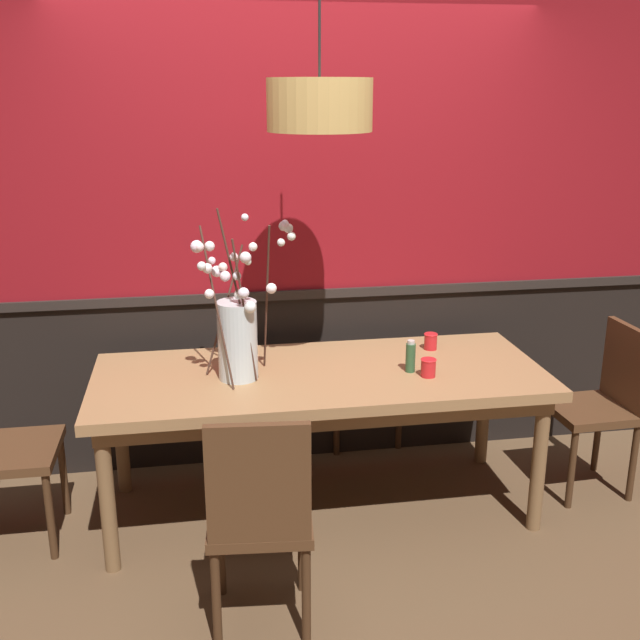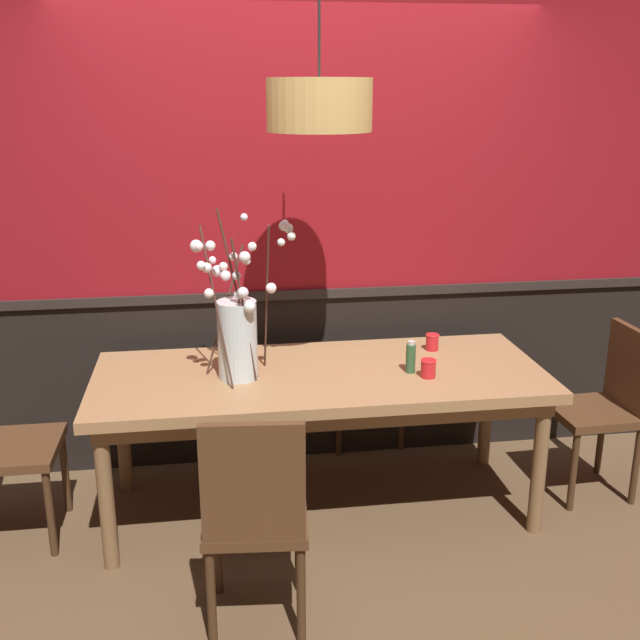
% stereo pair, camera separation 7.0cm
% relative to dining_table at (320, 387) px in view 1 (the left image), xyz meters
% --- Properties ---
extents(ground_plane, '(24.00, 24.00, 0.00)m').
position_rel_dining_table_xyz_m(ground_plane, '(0.00, 0.00, -0.67)').
color(ground_plane, brown).
extents(back_wall, '(6.06, 0.14, 2.63)m').
position_rel_dining_table_xyz_m(back_wall, '(0.00, 0.66, 0.63)').
color(back_wall, black).
rests_on(back_wall, ground).
extents(dining_table, '(2.20, 0.89, 0.76)m').
position_rel_dining_table_xyz_m(dining_table, '(0.00, 0.00, 0.00)').
color(dining_table, '#997047').
rests_on(dining_table, ground).
extents(chair_far_side_left, '(0.45, 0.41, 0.88)m').
position_rel_dining_table_xyz_m(chair_far_side_left, '(-0.32, 0.87, -0.18)').
color(chair_far_side_left, '#4C301C').
rests_on(chair_far_side_left, ground).
extents(chair_far_side_right, '(0.47, 0.44, 0.92)m').
position_rel_dining_table_xyz_m(chair_far_side_right, '(0.37, 0.84, -0.15)').
color(chair_far_side_right, '#4C301C').
rests_on(chair_far_side_right, ground).
extents(chair_near_side_left, '(0.44, 0.42, 0.95)m').
position_rel_dining_table_xyz_m(chair_near_side_left, '(-0.38, -0.86, -0.15)').
color(chair_near_side_left, '#4C301C').
rests_on(chair_near_side_left, ground).
extents(chair_head_east_end, '(0.42, 0.41, 0.91)m').
position_rel_dining_table_xyz_m(chair_head_east_end, '(1.51, -0.02, -0.16)').
color(chair_head_east_end, '#4C301C').
rests_on(chair_head_east_end, ground).
extents(vase_with_blossoms, '(0.48, 0.38, 0.82)m').
position_rel_dining_table_xyz_m(vase_with_blossoms, '(-0.40, -0.02, 0.30)').
color(vase_with_blossoms, silver).
rests_on(vase_with_blossoms, dining_table).
extents(candle_holder_nearer_center, '(0.07, 0.07, 0.09)m').
position_rel_dining_table_xyz_m(candle_holder_nearer_center, '(0.63, 0.23, 0.13)').
color(candle_holder_nearer_center, red).
rests_on(candle_holder_nearer_center, dining_table).
extents(candle_holder_nearer_edge, '(0.08, 0.08, 0.09)m').
position_rel_dining_table_xyz_m(candle_holder_nearer_edge, '(0.50, -0.15, 0.13)').
color(candle_holder_nearer_edge, red).
rests_on(candle_holder_nearer_edge, dining_table).
extents(condiment_bottle, '(0.05, 0.05, 0.16)m').
position_rel_dining_table_xyz_m(condiment_bottle, '(0.44, -0.07, 0.16)').
color(condiment_bottle, '#2D5633').
rests_on(condiment_bottle, dining_table).
extents(pendant_lamp, '(0.46, 0.46, 0.72)m').
position_rel_dining_table_xyz_m(pendant_lamp, '(-0.01, -0.07, 1.34)').
color(pendant_lamp, tan).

